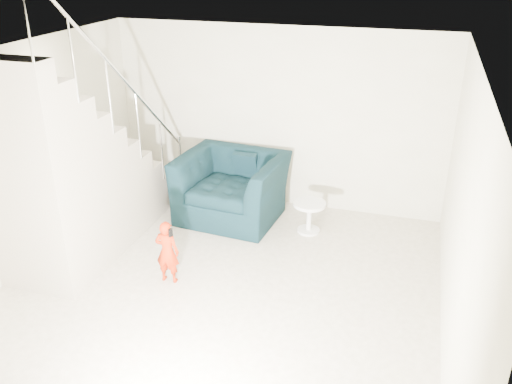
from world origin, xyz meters
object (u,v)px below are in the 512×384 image
Objects in this scene: staircase at (78,185)px; armchair at (231,187)px; side_table at (309,212)px; toddler at (167,252)px.

armchair is at bearing 44.55° from staircase.
side_table is at bearing 26.65° from staircase.
armchair is 1.21m from side_table.
toddler is 0.22× the size of staircase.
staircase is (-2.71, -1.36, 0.64)m from side_table.
armchair reaches higher than toddler.
armchair is at bearing -96.63° from toddler.
toddler is at bearing -128.49° from side_table.
armchair reaches higher than side_table.
staircase is at bearing -15.94° from toddler.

